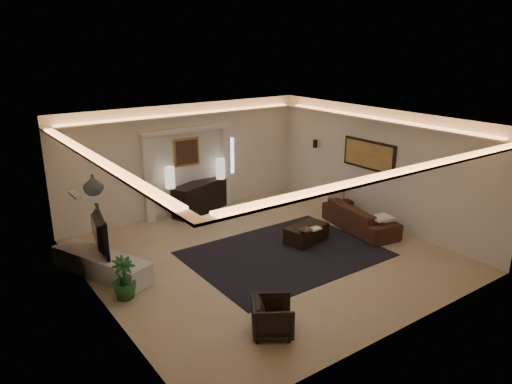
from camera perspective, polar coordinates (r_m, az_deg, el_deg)
floor at (r=10.43m, az=1.03°, el=-7.57°), size 7.00×7.00×0.00m
ceiling at (r=9.56m, az=1.12°, el=8.36°), size 7.00×7.00×0.00m
wall_back at (r=12.78m, az=-8.32°, el=3.90°), size 7.00×0.00×7.00m
wall_front at (r=7.56m, az=17.15°, el=-6.48°), size 7.00×0.00×7.00m
wall_left at (r=8.42m, az=-18.51°, el=-4.13°), size 0.00×7.00×7.00m
wall_right at (r=12.23m, az=14.39°, el=2.91°), size 0.00×7.00×7.00m
cove_soffit at (r=9.61m, az=1.11°, el=6.71°), size 7.00×7.00×0.04m
daylight_slit at (r=13.43m, az=-3.14°, el=4.30°), size 0.25×0.03×1.00m
area_rug at (r=10.51m, az=3.45°, el=-7.37°), size 4.00×3.00×0.01m
pilaster_left at (r=12.32m, az=-12.78°, el=1.44°), size 0.22×0.20×2.20m
pilaster_right at (r=13.33m, az=-3.67°, el=3.07°), size 0.22×0.20×2.20m
alcove_header at (r=12.53m, az=-8.27°, el=7.37°), size 2.52×0.20×0.12m
painting_frame at (r=12.71m, az=-8.30°, el=4.75°), size 0.74×0.04×0.74m
painting_canvas at (r=12.69m, az=-8.25°, el=4.73°), size 0.62×0.02×0.62m
art_panel_frame at (r=12.34m, az=13.33°, el=4.32°), size 0.04×1.64×0.74m
art_panel_gold at (r=12.32m, az=13.25°, el=4.30°), size 0.02×1.50×0.62m
wall_sconce at (r=13.58m, az=7.07°, el=5.76°), size 0.12×0.12×0.22m
wall_niche at (r=9.65m, az=-20.81°, el=-0.36°), size 0.10×0.55×0.04m
console at (r=12.96m, az=-6.68°, el=-0.67°), size 1.78×1.11×0.85m
lamp_left at (r=12.39m, az=-10.24°, el=1.65°), size 0.33×0.33×0.55m
lamp_right at (r=13.08m, az=-4.25°, el=2.73°), size 0.28×0.28×0.56m
media_ledge at (r=10.00m, az=-17.93°, el=-8.21°), size 1.40×2.34×0.43m
tv at (r=9.97m, az=-18.68°, el=-4.54°), size 1.35×0.43×0.77m
figurine at (r=10.94m, az=-18.60°, el=-3.67°), size 0.21×0.21×0.43m
ginger_jar at (r=9.44m, az=-18.87°, el=0.82°), size 0.43×0.43×0.39m
plant at (r=8.97m, az=-15.51°, el=-9.92°), size 0.55×0.55×0.78m
sofa at (r=11.97m, az=12.31°, el=-2.98°), size 2.24×1.19×0.62m
throw_blanket at (r=11.38m, az=14.74°, el=-2.97°), size 0.53×0.46×0.05m
throw_pillow at (r=12.91m, az=9.55°, el=-0.17°), size 0.29×0.44×0.43m
coffee_table at (r=11.09m, az=6.04°, el=-4.93°), size 1.11×0.75×0.38m
bowl at (r=10.63m, az=5.92°, el=-4.53°), size 0.32×0.32×0.07m
magazine at (r=10.81m, az=7.03°, el=-4.31°), size 0.29×0.21×0.03m
armchair at (r=7.75m, az=2.01°, el=-14.72°), size 0.89×0.88×0.59m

